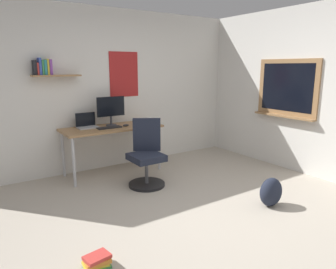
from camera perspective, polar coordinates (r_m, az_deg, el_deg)
name	(u,v)px	position (r m, az deg, el deg)	size (l,w,h in m)	color
ground_plane	(200,221)	(3.62, 5.83, -15.44)	(5.20, 5.20, 0.00)	#ADA393
wall_back	(107,90)	(5.33, -11.08, 8.00)	(5.00, 0.30, 2.60)	silver
wall_right	(331,93)	(5.16, 27.57, 6.69)	(0.22, 5.00, 2.60)	silver
desk	(112,131)	(5.00, -10.15, 0.57)	(1.54, 0.64, 0.75)	#997047
office_chair	(147,157)	(4.51, -3.92, -4.14)	(0.56, 0.57, 0.95)	black
laptop	(87,124)	(5.00, -14.54, 1.83)	(0.31, 0.21, 0.23)	#ADAFB5
monitor_primary	(111,109)	(5.06, -10.37, 4.62)	(0.46, 0.17, 0.46)	#38383D
keyboard	(109,128)	(4.89, -10.62, 1.25)	(0.37, 0.13, 0.02)	black
computer_mouse	(126,125)	(5.00, -7.68, 1.68)	(0.10, 0.06, 0.03)	#262628
coffee_mug	(150,120)	(5.25, -3.37, 2.61)	(0.08, 0.08, 0.09)	silver
backpack	(271,192)	(4.09, 18.24, -9.91)	(0.32, 0.22, 0.36)	#1E2333
book_stack_on_floor	(97,262)	(2.93, -12.83, -21.63)	(0.24, 0.18, 0.11)	#3D934C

